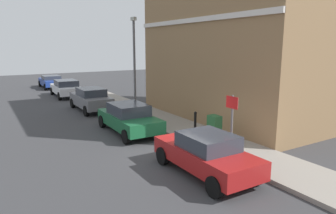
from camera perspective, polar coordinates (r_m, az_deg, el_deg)
ground at (r=12.37m, az=2.20°, el=-8.56°), size 80.00×80.00×0.00m
sidewalk at (r=18.31m, az=-2.89°, el=-1.75°), size 2.33×30.00×0.15m
corner_building at (r=18.35m, az=12.79°, el=12.66°), size 6.21×11.07×9.45m
car_red at (r=10.31m, az=7.05°, el=-8.51°), size 1.81×4.01×1.40m
car_green at (r=15.17m, az=-7.26°, el=-1.98°), size 1.94×4.32×1.43m
car_grey at (r=20.80m, az=-14.11°, el=1.48°), size 1.81×4.20×1.49m
car_white at (r=27.22m, az=-18.33°, el=3.40°), size 2.06×4.45×1.39m
car_blue at (r=33.37m, az=-20.81°, el=4.49°), size 1.98×4.44×1.26m
utility_cabinet at (r=13.30m, az=8.56°, el=-4.18°), size 0.46×0.61×1.15m
bollard_near_cabinet at (r=14.49m, az=5.06°, el=-2.71°), size 0.14×0.14×1.04m
street_sign at (r=11.39m, az=11.74°, el=-1.82°), size 0.08×0.60×2.30m
lamppost at (r=19.04m, az=-6.25°, el=8.53°), size 0.20×0.44×5.72m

